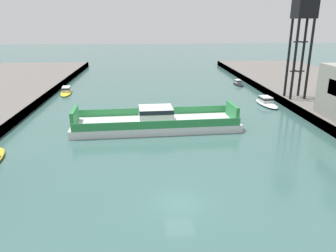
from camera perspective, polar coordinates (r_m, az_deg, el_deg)
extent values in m
plane|color=#3D6660|center=(29.08, 2.09, -13.30)|extent=(400.00, 400.00, 0.00)
cube|color=#423D38|center=(51.02, -26.63, -0.34)|extent=(0.30, 140.00, 1.40)
cube|color=#423D38|center=(53.35, 24.68, 0.67)|extent=(0.30, 140.00, 1.40)
cube|color=silver|center=(47.65, -2.13, 0.22)|extent=(24.31, 8.53, 1.10)
cube|color=#2D8947|center=(50.69, -2.50, 2.61)|extent=(22.94, 1.47, 1.10)
cube|color=#2D8947|center=(43.99, -1.74, 0.20)|extent=(22.94, 1.47, 1.10)
cube|color=silver|center=(47.19, -2.16, 2.07)|extent=(5.01, 4.20, 2.10)
cube|color=black|center=(47.00, -2.17, 2.89)|extent=(5.05, 4.24, 0.60)
cube|color=#2D8947|center=(49.46, 11.21, 2.55)|extent=(0.79, 5.01, 2.20)
cube|color=#2D8947|center=(47.61, -16.04, 1.58)|extent=(0.79, 5.01, 2.20)
ellipsoid|color=white|center=(63.53, 16.87, 3.75)|extent=(3.23, 7.75, 0.57)
cube|color=silver|center=(63.85, 16.71, 4.55)|extent=(2.01, 2.80, 0.96)
cube|color=black|center=(63.83, 16.72, 4.65)|extent=(2.07, 2.88, 0.29)
ellipsoid|color=yellow|center=(74.13, -17.36, 5.60)|extent=(3.16, 8.22, 0.39)
cube|color=silver|center=(74.58, -17.36, 6.22)|extent=(1.89, 2.96, 0.99)
cube|color=black|center=(74.56, -17.37, 6.31)|extent=(1.95, 3.05, 0.30)
ellipsoid|color=black|center=(82.11, 12.20, 7.18)|extent=(2.19, 5.79, 0.43)
cube|color=silver|center=(82.39, 12.13, 7.65)|extent=(1.37, 2.08, 0.79)
cube|color=black|center=(82.38, 12.13, 7.72)|extent=(1.41, 2.14, 0.24)
cylinder|color=black|center=(64.76, 20.30, 10.98)|extent=(0.44, 0.44, 13.95)
cylinder|color=black|center=(65.87, 22.44, 10.84)|extent=(0.44, 0.44, 13.95)
cylinder|color=black|center=(62.37, 21.27, 10.64)|extent=(0.44, 0.44, 13.95)
cylinder|color=black|center=(63.52, 23.47, 10.50)|extent=(0.44, 0.44, 13.95)
cube|color=black|center=(64.37, 21.65, 8.90)|extent=(2.65, 0.20, 0.20)
cube|color=black|center=(64.37, 21.65, 8.90)|extent=(0.20, 2.65, 0.20)
cube|color=black|center=(63.87, 22.20, 13.47)|extent=(2.65, 0.20, 0.20)
cube|color=black|center=(63.87, 22.20, 13.47)|extent=(0.20, 2.65, 0.20)
cube|color=black|center=(63.79, 22.81, 18.40)|extent=(3.44, 3.44, 3.24)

